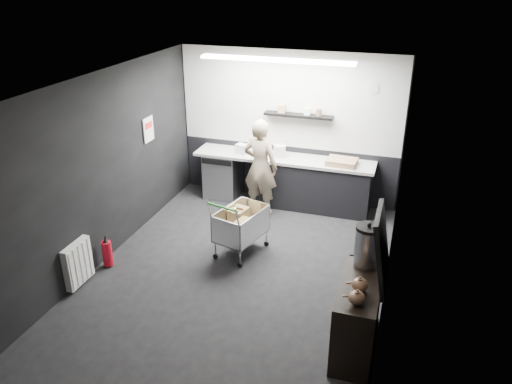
% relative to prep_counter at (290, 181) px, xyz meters
% --- Properties ---
extents(floor, '(5.50, 5.50, 0.00)m').
position_rel_prep_counter_xyz_m(floor, '(-0.14, -2.42, -0.46)').
color(floor, black).
rests_on(floor, ground).
extents(ceiling, '(5.50, 5.50, 0.00)m').
position_rel_prep_counter_xyz_m(ceiling, '(-0.14, -2.42, 2.24)').
color(ceiling, white).
rests_on(ceiling, wall_back).
extents(wall_back, '(5.50, 0.00, 5.50)m').
position_rel_prep_counter_xyz_m(wall_back, '(-0.14, 0.33, 0.89)').
color(wall_back, black).
rests_on(wall_back, floor).
extents(wall_front, '(5.50, 0.00, 5.50)m').
position_rel_prep_counter_xyz_m(wall_front, '(-0.14, -5.17, 0.89)').
color(wall_front, black).
rests_on(wall_front, floor).
extents(wall_left, '(0.00, 5.50, 5.50)m').
position_rel_prep_counter_xyz_m(wall_left, '(-2.14, -2.42, 0.89)').
color(wall_left, black).
rests_on(wall_left, floor).
extents(wall_right, '(0.00, 5.50, 5.50)m').
position_rel_prep_counter_xyz_m(wall_right, '(1.86, -2.42, 0.89)').
color(wall_right, black).
rests_on(wall_right, floor).
extents(kitchen_wall_panel, '(3.95, 0.02, 1.70)m').
position_rel_prep_counter_xyz_m(kitchen_wall_panel, '(-0.14, 0.31, 1.39)').
color(kitchen_wall_panel, silver).
rests_on(kitchen_wall_panel, wall_back).
extents(dado_panel, '(3.95, 0.02, 1.00)m').
position_rel_prep_counter_xyz_m(dado_panel, '(-0.14, 0.31, 0.04)').
color(dado_panel, black).
rests_on(dado_panel, wall_back).
extents(floating_shelf, '(1.20, 0.22, 0.04)m').
position_rel_prep_counter_xyz_m(floating_shelf, '(0.06, 0.20, 1.16)').
color(floating_shelf, black).
rests_on(floating_shelf, wall_back).
extents(wall_clock, '(0.20, 0.03, 0.20)m').
position_rel_prep_counter_xyz_m(wall_clock, '(1.26, 0.30, 1.69)').
color(wall_clock, silver).
rests_on(wall_clock, wall_back).
extents(poster, '(0.02, 0.30, 0.40)m').
position_rel_prep_counter_xyz_m(poster, '(-2.12, -1.12, 1.09)').
color(poster, silver).
rests_on(poster, wall_left).
extents(poster_red_band, '(0.02, 0.22, 0.10)m').
position_rel_prep_counter_xyz_m(poster_red_band, '(-2.11, -1.12, 1.16)').
color(poster_red_band, red).
rests_on(poster_red_band, poster).
extents(radiator, '(0.10, 0.50, 0.60)m').
position_rel_prep_counter_xyz_m(radiator, '(-2.08, -3.32, -0.11)').
color(radiator, silver).
rests_on(radiator, wall_left).
extents(ceiling_strip, '(2.40, 0.20, 0.04)m').
position_rel_prep_counter_xyz_m(ceiling_strip, '(-0.14, -0.57, 2.21)').
color(ceiling_strip, white).
rests_on(ceiling_strip, ceiling).
extents(prep_counter, '(3.20, 0.61, 0.90)m').
position_rel_prep_counter_xyz_m(prep_counter, '(0.00, 0.00, 0.00)').
color(prep_counter, black).
rests_on(prep_counter, floor).
extents(person, '(0.67, 0.49, 1.69)m').
position_rel_prep_counter_xyz_m(person, '(-0.42, -0.45, 0.39)').
color(person, beige).
rests_on(person, floor).
extents(shopping_cart, '(0.73, 1.01, 0.96)m').
position_rel_prep_counter_xyz_m(shopping_cart, '(-0.28, -1.84, 0.00)').
color(shopping_cart, silver).
rests_on(shopping_cart, floor).
extents(sideboard, '(0.49, 1.15, 1.72)m').
position_rel_prep_counter_xyz_m(sideboard, '(1.64, -3.35, 0.09)').
color(sideboard, black).
rests_on(sideboard, floor).
extents(fire_extinguisher, '(0.14, 0.14, 0.47)m').
position_rel_prep_counter_xyz_m(fire_extinguisher, '(-1.99, -2.79, -0.23)').
color(fire_extinguisher, '#AB0B1B').
rests_on(fire_extinguisher, floor).
extents(cardboard_box, '(0.52, 0.41, 0.10)m').
position_rel_prep_counter_xyz_m(cardboard_box, '(0.90, -0.05, 0.49)').
color(cardboard_box, '#A27B56').
rests_on(cardboard_box, prep_counter).
extents(pink_tub, '(0.21, 0.21, 0.21)m').
position_rel_prep_counter_xyz_m(pink_tub, '(-0.21, 0.00, 0.55)').
color(pink_tub, silver).
rests_on(pink_tub, prep_counter).
extents(white_container, '(0.23, 0.20, 0.18)m').
position_rel_prep_counter_xyz_m(white_container, '(-0.89, -0.05, 0.53)').
color(white_container, silver).
rests_on(white_container, prep_counter).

